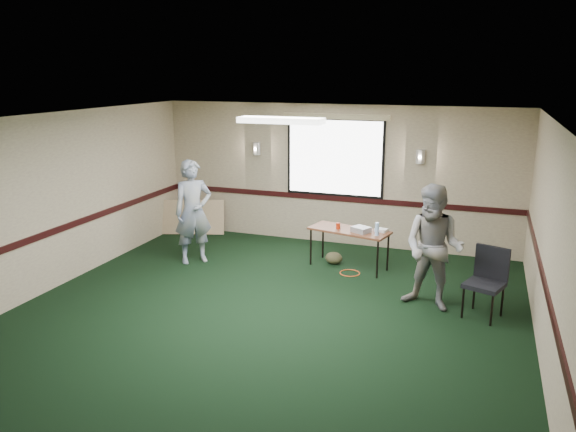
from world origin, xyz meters
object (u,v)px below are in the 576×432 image
(folding_table, at_px, (349,232))
(projector, at_px, (361,230))
(person_left, at_px, (193,212))
(person_right, at_px, (434,248))
(conference_chair, at_px, (487,276))

(folding_table, bearing_deg, projector, -10.75)
(person_left, distance_m, person_right, 4.21)
(projector, distance_m, person_right, 1.74)
(person_left, bearing_deg, person_right, -52.44)
(folding_table, distance_m, conference_chair, 2.58)
(conference_chair, distance_m, person_left, 4.96)
(folding_table, xyz_separation_m, conference_chair, (2.25, -1.26, -0.07))
(conference_chair, relative_size, person_right, 0.54)
(folding_table, xyz_separation_m, person_left, (-2.65, -0.61, 0.28))
(projector, bearing_deg, conference_chair, -2.70)
(person_right, bearing_deg, conference_chair, 14.65)
(conference_chair, xyz_separation_m, person_left, (-4.90, 0.66, 0.35))
(projector, height_order, conference_chair, conference_chair)
(projector, bearing_deg, folding_table, -176.43)
(conference_chair, bearing_deg, person_right, -160.30)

